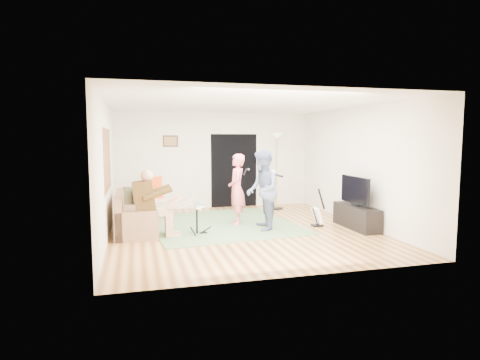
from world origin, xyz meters
The scene contains 19 objects.
floor centered at (0.00, 0.00, 0.00)m, with size 6.00×6.00×0.00m, color brown.
walls centered at (0.00, 0.00, 1.35)m, with size 5.50×6.00×2.70m, color #F0E6D0, non-canonical shape.
ceiling centered at (0.00, 0.00, 2.70)m, with size 6.00×6.00×0.00m, color white.
window_blinds centered at (-2.74, 0.20, 1.55)m, with size 2.05×2.05×0.00m, color brown.
doorway centered at (0.55, 2.99, 1.05)m, with size 2.10×2.10×0.00m, color black.
picture_frame centered at (-1.25, 2.99, 1.90)m, with size 0.42×0.03×0.32m, color #3F2314.
area_rug centered at (-0.31, 0.72, 0.01)m, with size 3.18×3.39×0.02m, color #537346.
sofa centered at (-2.29, 0.55, 0.27)m, with size 0.84×2.03×0.82m.
drummer centered at (-1.87, -0.10, 0.53)m, with size 0.89×0.50×1.36m.
drum_kit centered at (-1.00, -0.10, 0.29)m, with size 0.36×0.64×0.66m.
singer centered at (0.05, 0.67, 0.81)m, with size 0.59×0.39×1.62m, color #FE6E74.
microphone centered at (0.25, 0.67, 1.21)m, with size 0.06×0.06×0.24m, color black, non-canonical shape.
guitarist centered at (0.43, -0.07, 0.87)m, with size 0.85×0.66×1.74m, color slate.
guitar_held centered at (0.63, -0.07, 1.18)m, with size 0.12×0.60×0.26m, color white, non-canonical shape.
guitar_spare centered at (1.75, -0.02, 0.25)m, with size 0.31×0.28×0.86m.
torchiere_lamp centered at (1.60, 2.31, 1.45)m, with size 0.38×0.38×2.11m.
dining_chair centered at (-1.71, 1.74, 0.37)m, with size 0.56×0.59×1.03m.
tv_cabinet centered at (2.50, -0.41, 0.25)m, with size 0.40×1.40×0.50m, color black.
television centered at (2.45, -0.41, 0.85)m, with size 0.06×1.08×0.60m, color black.
Camera 1 is at (-2.20, -8.20, 1.99)m, focal length 30.00 mm.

